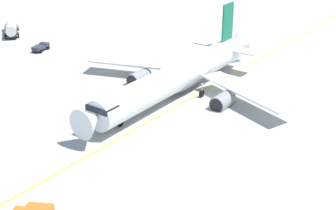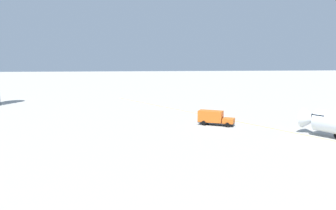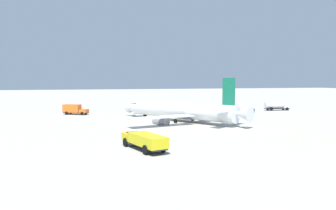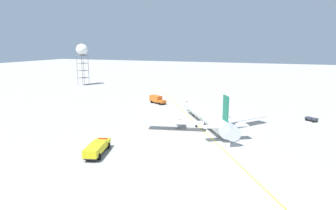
# 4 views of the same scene
# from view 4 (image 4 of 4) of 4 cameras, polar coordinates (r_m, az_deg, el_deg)

# --- Properties ---
(ground_plane) EXTENTS (600.00, 600.00, 0.00)m
(ground_plane) POSITION_cam_4_polar(r_m,az_deg,el_deg) (86.50, 4.77, -4.17)
(ground_plane) COLOR #ADAAA3
(airliner_main) EXTENTS (35.22, 31.24, 11.53)m
(airliner_main) POSITION_cam_4_polar(r_m,az_deg,el_deg) (88.02, 7.27, -2.15)
(airliner_main) COLOR silver
(airliner_main) RESTS_ON ground_plane
(fire_tender_truck) EXTENTS (10.63, 5.63, 2.50)m
(fire_tender_truck) POSITION_cam_4_polar(r_m,az_deg,el_deg) (66.85, -13.21, -7.82)
(fire_tender_truck) COLOR #232326
(fire_tender_truck) RESTS_ON ground_plane
(baggage_truck_truck) EXTENTS (3.64, 3.76, 1.22)m
(baggage_truck_truck) POSITION_cam_4_polar(r_m,az_deg,el_deg) (102.28, 25.41, -2.40)
(baggage_truck_truck) COLOR #232326
(baggage_truck_truck) RESTS_ON ground_plane
(catering_truck_truck) EXTENTS (5.77, 7.96, 3.10)m
(catering_truck_truck) POSITION_cam_4_polar(r_m,az_deg,el_deg) (119.82, -2.11, 1.09)
(catering_truck_truck) COLOR #232326
(catering_truck_truck) RESTS_ON ground_plane
(radar_tower) EXTENTS (6.41, 6.41, 23.17)m
(radar_tower) POSITION_cam_4_polar(r_m,az_deg,el_deg) (179.11, -15.91, 9.79)
(radar_tower) COLOR slate
(radar_tower) RESTS_ON ground_plane
(taxiway_centreline) EXTENTS (140.76, 86.57, 0.01)m
(taxiway_centreline) POSITION_cam_4_polar(r_m,az_deg,el_deg) (94.64, 4.56, -2.79)
(taxiway_centreline) COLOR yellow
(taxiway_centreline) RESTS_ON ground_plane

